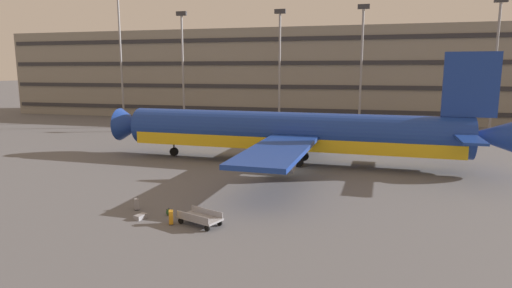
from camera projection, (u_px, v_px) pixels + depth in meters
The scene contains 13 objects.
ground_plane at pixel (288, 170), 39.53m from camera, with size 600.00×600.00×0.00m, color #5B5B60.
terminal_structure at pixel (332, 75), 81.26m from camera, with size 129.29×15.60×16.53m.
airliner at pixel (293, 133), 42.01m from camera, with size 39.13×31.56×10.64m.
light_mast_far_left at pixel (120, 40), 76.89m from camera, with size 1.80×0.50×25.38m.
light_mast_left at pixel (183, 58), 74.46m from camera, with size 1.80×0.50×18.96m.
light_mast_center_left at pixel (280, 58), 70.20m from camera, with size 1.80×0.50×18.75m.
light_mast_center_right at pixel (362, 57), 66.93m from camera, with size 1.80×0.50×19.03m.
light_mast_right at pixel (496, 55), 62.19m from camera, with size 1.80×0.50×19.29m.
suitcase_large at pixel (141, 217), 26.57m from camera, with size 0.64×0.87×0.28m.
suitcase_small at pixel (171, 217), 25.60m from camera, with size 0.41×0.51×0.95m.
suitcase_purple at pixel (137, 204), 28.25m from camera, with size 0.44×0.47×0.89m.
backpack_orange at pixel (169, 212), 27.19m from camera, with size 0.39×0.37×0.46m.
baggage_cart at pixel (200, 218), 25.48m from camera, with size 3.33×2.13×0.82m.
Camera 1 is at (6.90, -38.04, 9.08)m, focal length 30.16 mm.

